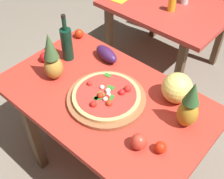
# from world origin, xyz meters

# --- Properties ---
(ground_plane) EXTENTS (10.00, 10.00, 0.00)m
(ground_plane) POSITION_xyz_m (0.00, 0.00, 0.00)
(ground_plane) COLOR gray
(display_table) EXTENTS (1.31, 0.80, 0.73)m
(display_table) POSITION_xyz_m (0.00, 0.00, 0.64)
(display_table) COLOR brown
(display_table) RESTS_ON ground_plane
(background_table) EXTENTS (1.07, 0.88, 0.73)m
(background_table) POSITION_xyz_m (-0.34, 1.25, 0.63)
(background_table) COLOR brown
(background_table) RESTS_ON ground_plane
(pizza_board) EXTENTS (0.47, 0.47, 0.02)m
(pizza_board) POSITION_xyz_m (0.03, -0.02, 0.74)
(pizza_board) COLOR #945936
(pizza_board) RESTS_ON display_table
(pizza) EXTENTS (0.40, 0.40, 0.06)m
(pizza) POSITION_xyz_m (0.03, -0.02, 0.77)
(pizza) COLOR #DFAB68
(pizza) RESTS_ON pizza_board
(wine_bottle) EXTENTS (0.08, 0.08, 0.34)m
(wine_bottle) POSITION_xyz_m (-0.44, 0.11, 0.85)
(wine_bottle) COLOR #0D3021
(wine_bottle) RESTS_ON display_table
(pineapple_left) EXTENTS (0.12, 0.12, 0.33)m
(pineapple_left) POSITION_xyz_m (-0.36, -0.09, 0.87)
(pineapple_left) COLOR #AF8334
(pineapple_left) RESTS_ON display_table
(pineapple_right) EXTENTS (0.11, 0.11, 0.31)m
(pineapple_right) POSITION_xyz_m (0.47, 0.13, 0.86)
(pineapple_right) COLOR #B48324
(pineapple_right) RESTS_ON display_table
(melon) EXTENTS (0.18, 0.18, 0.18)m
(melon) POSITION_xyz_m (0.33, 0.26, 0.82)
(melon) COLOR #ECD969
(melon) RESTS_ON display_table
(bell_pepper) EXTENTS (0.08, 0.08, 0.09)m
(bell_pepper) POSITION_xyz_m (0.37, -0.16, 0.77)
(bell_pepper) COLOR red
(bell_pepper) RESTS_ON display_table
(eggplant) EXTENTS (0.21, 0.13, 0.09)m
(eggplant) POSITION_xyz_m (-0.23, 0.27, 0.77)
(eggplant) COLOR #3D1C4A
(eggplant) RESTS_ON display_table
(tomato_by_bottle) EXTENTS (0.06, 0.06, 0.06)m
(tomato_by_bottle) POSITION_xyz_m (0.47, -0.11, 0.76)
(tomato_by_bottle) COLOR red
(tomato_by_bottle) RESTS_ON display_table
(tomato_at_corner) EXTENTS (0.07, 0.07, 0.07)m
(tomato_at_corner) POSITION_xyz_m (-0.53, -0.02, 0.76)
(tomato_at_corner) COLOR red
(tomato_at_corner) RESTS_ON display_table
(tomato_near_board) EXTENTS (0.07, 0.07, 0.07)m
(tomato_near_board) POSITION_xyz_m (-0.56, 0.33, 0.76)
(tomato_near_board) COLOR red
(tomato_near_board) RESTS_ON display_table
(drinking_glass_juice) EXTENTS (0.07, 0.07, 0.11)m
(drinking_glass_juice) POSITION_xyz_m (-0.26, 1.13, 0.78)
(drinking_glass_juice) COLOR #F1A51F
(drinking_glass_juice) RESTS_ON background_table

